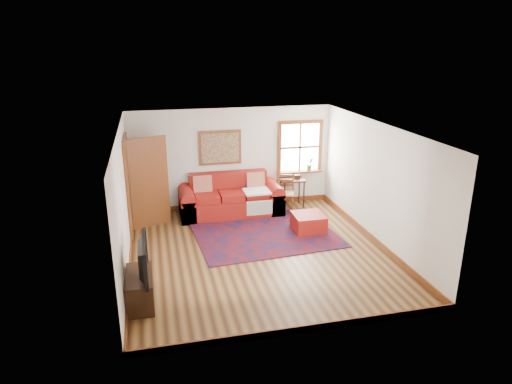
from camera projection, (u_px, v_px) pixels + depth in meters
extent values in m
plane|color=#3E2410|center=(258.00, 252.00, 9.14)|extent=(5.50, 5.50, 0.00)
cube|color=silver|center=(232.00, 159.00, 11.28)|extent=(5.00, 0.04, 2.50)
cube|color=silver|center=(305.00, 255.00, 6.21)|extent=(5.00, 0.04, 2.50)
cube|color=silver|center=(123.00, 203.00, 8.20)|extent=(0.04, 5.50, 2.50)
cube|color=silver|center=(377.00, 184.00, 9.29)|extent=(0.04, 5.50, 2.50)
cube|color=white|center=(258.00, 128.00, 8.35)|extent=(5.00, 5.50, 0.04)
cube|color=brown|center=(233.00, 204.00, 11.65)|extent=(5.00, 0.03, 0.12)
cube|color=brown|center=(130.00, 262.00, 8.58)|extent=(0.03, 5.50, 0.12)
cube|color=brown|center=(372.00, 237.00, 9.66)|extent=(0.03, 5.50, 0.12)
cube|color=white|center=(300.00, 147.00, 11.59)|extent=(1.00, 0.02, 1.20)
cube|color=brown|center=(301.00, 122.00, 11.37)|extent=(1.18, 0.06, 0.09)
cube|color=brown|center=(299.00, 172.00, 11.78)|extent=(1.18, 0.06, 0.09)
cube|color=brown|center=(279.00, 148.00, 11.46)|extent=(0.09, 0.06, 1.20)
cube|color=brown|center=(320.00, 146.00, 11.69)|extent=(0.09, 0.06, 1.20)
cube|color=brown|center=(300.00, 147.00, 11.57)|extent=(1.00, 0.04, 0.05)
cube|color=brown|center=(300.00, 171.00, 11.71)|extent=(1.15, 0.20, 0.04)
imported|color=#417027|center=(310.00, 164.00, 11.68)|extent=(0.18, 0.15, 0.33)
cube|color=black|center=(128.00, 188.00, 9.75)|extent=(0.02, 0.90, 2.05)
cube|color=brown|center=(128.00, 195.00, 9.30)|extent=(0.06, 0.09, 2.05)
cube|color=brown|center=(130.00, 182.00, 10.21)|extent=(0.06, 0.09, 2.05)
cube|color=brown|center=(124.00, 139.00, 9.42)|extent=(0.06, 1.08, 0.09)
cube|color=brown|center=(149.00, 183.00, 10.12)|extent=(0.86, 0.35, 2.05)
cube|color=silver|center=(149.00, 178.00, 10.09)|extent=(0.56, 0.22, 1.33)
cube|color=brown|center=(220.00, 148.00, 11.10)|extent=(1.05, 0.04, 0.85)
cube|color=tan|center=(220.00, 148.00, 11.07)|extent=(0.92, 0.03, 0.72)
cube|color=#5A0C0F|center=(265.00, 233.00, 9.99)|extent=(3.14, 2.59, 0.02)
cube|color=maroon|center=(231.00, 206.00, 11.08)|extent=(2.47, 1.02, 0.43)
cube|color=maroon|center=(228.00, 182.00, 11.27)|extent=(1.92, 0.28, 0.54)
cube|color=maroon|center=(187.00, 207.00, 10.83)|extent=(0.34, 1.02, 0.54)
cube|color=maroon|center=(273.00, 200.00, 11.30)|extent=(0.34, 1.02, 0.54)
cube|color=orange|center=(203.00, 185.00, 10.95)|extent=(0.45, 0.22, 0.47)
cube|color=orange|center=(255.00, 181.00, 11.24)|extent=(0.45, 0.22, 0.47)
cube|color=silver|center=(257.00, 191.00, 10.91)|extent=(0.62, 0.56, 0.04)
cube|color=maroon|center=(308.00, 222.00, 10.11)|extent=(0.69, 0.69, 0.38)
cube|color=black|center=(292.00, 180.00, 11.44)|extent=(0.60, 0.45, 0.04)
cylinder|color=black|center=(285.00, 196.00, 11.33)|extent=(0.04, 0.04, 0.69)
cylinder|color=black|center=(304.00, 195.00, 11.44)|extent=(0.04, 0.04, 0.69)
cylinder|color=black|center=(280.00, 192.00, 11.67)|extent=(0.04, 0.04, 0.69)
cylinder|color=black|center=(299.00, 190.00, 11.78)|extent=(0.04, 0.04, 0.69)
cube|color=tan|center=(285.00, 193.00, 11.15)|extent=(0.57, 0.56, 0.04)
cylinder|color=brown|center=(276.00, 205.00, 11.08)|extent=(0.04, 0.04, 0.47)
cylinder|color=brown|center=(292.00, 205.00, 11.03)|extent=(0.04, 0.04, 0.47)
cylinder|color=brown|center=(277.00, 190.00, 11.35)|extent=(0.04, 0.04, 0.97)
cylinder|color=brown|center=(293.00, 191.00, 11.30)|extent=(0.04, 0.04, 0.97)
cube|color=brown|center=(285.00, 180.00, 11.24)|extent=(0.38, 0.16, 0.29)
cube|color=black|center=(140.00, 289.00, 7.28)|extent=(0.42, 0.93, 0.51)
imported|color=black|center=(139.00, 259.00, 7.07)|extent=(0.14, 1.04, 0.60)
cylinder|color=silver|center=(142.00, 258.00, 7.57)|extent=(0.12, 0.12, 0.18)
cylinder|color=#FFA53F|center=(142.00, 259.00, 7.58)|extent=(0.07, 0.07, 0.12)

